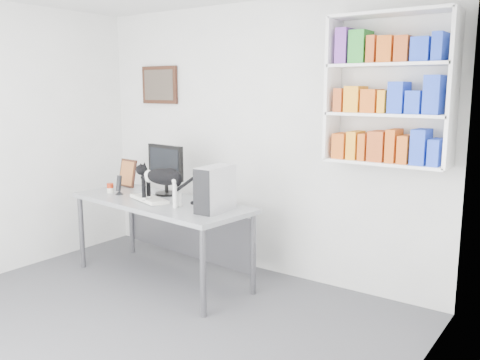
# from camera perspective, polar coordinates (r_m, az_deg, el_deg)

# --- Properties ---
(room) EXTENTS (4.01, 4.01, 2.70)m
(room) POSITION_cam_1_polar(r_m,az_deg,el_deg) (3.68, -15.82, 1.87)
(room) COLOR #4B4B4F
(room) RESTS_ON ground
(bookshelf) EXTENTS (1.03, 0.28, 1.24)m
(bookshelf) POSITION_cam_1_polar(r_m,az_deg,el_deg) (4.37, 16.36, 9.69)
(bookshelf) COLOR white
(bookshelf) RESTS_ON room
(wall_art) EXTENTS (0.52, 0.04, 0.42)m
(wall_art) POSITION_cam_1_polar(r_m,az_deg,el_deg) (5.93, -9.02, 10.49)
(wall_art) COLOR #412315
(wall_art) RESTS_ON room
(desk) EXTENTS (1.98, 0.94, 0.80)m
(desk) POSITION_cam_1_polar(r_m,az_deg,el_deg) (5.05, -8.84, -6.71)
(desk) COLOR gray
(desk) RESTS_ON room
(monitor) EXTENTS (0.50, 0.28, 0.52)m
(monitor) POSITION_cam_1_polar(r_m,az_deg,el_deg) (5.16, -8.30, 1.18)
(monitor) COLOR black
(monitor) RESTS_ON desk
(keyboard) EXTENTS (0.51, 0.32, 0.04)m
(keyboard) POSITION_cam_1_polar(r_m,az_deg,el_deg) (4.95, -10.15, -2.10)
(keyboard) COLOR silver
(keyboard) RESTS_ON desk
(pc_tower) EXTENTS (0.20, 0.41, 0.40)m
(pc_tower) POSITION_cam_1_polar(r_m,az_deg,el_deg) (4.42, -2.80, -1.01)
(pc_tower) COLOR silver
(pc_tower) RESTS_ON desk
(speaker) EXTENTS (0.10, 0.10, 0.20)m
(speaker) POSITION_cam_1_polar(r_m,az_deg,el_deg) (5.29, -13.43, -0.50)
(speaker) COLOR black
(speaker) RESTS_ON desk
(leaning_print) EXTENTS (0.26, 0.12, 0.31)m
(leaning_print) POSITION_cam_1_polar(r_m,az_deg,el_deg) (5.69, -12.51, 0.82)
(leaning_print) COLOR #412315
(leaning_print) RESTS_ON desk
(soup_can) EXTENTS (0.07, 0.07, 0.10)m
(soup_can) POSITION_cam_1_polar(r_m,az_deg,el_deg) (5.40, -14.36, -0.88)
(soup_can) COLOR #A4270E
(soup_can) RESTS_ON desk
(cat) EXTENTS (0.60, 0.21, 0.36)m
(cat) POSITION_cam_1_polar(r_m,az_deg,el_deg) (4.71, -8.70, -0.67)
(cat) COLOR black
(cat) RESTS_ON desk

